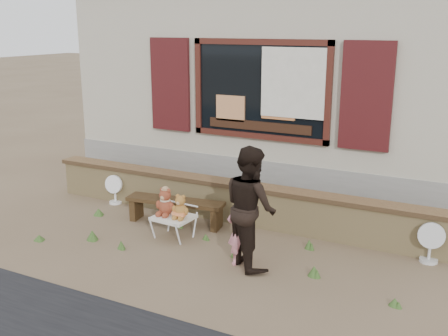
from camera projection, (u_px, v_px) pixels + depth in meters
The scene contains 12 objects.
ground at pixel (206, 242), 7.79m from camera, with size 80.00×80.00×0.00m, color brown.
shopfront at pixel (307, 80), 11.11m from camera, with size 8.04×5.13×4.00m.
brick_wall at pixel (235, 201), 8.56m from camera, with size 7.10×0.36×0.67m.
bench at pixel (175, 206), 8.43m from camera, with size 1.65×0.57×0.42m.
folding_chair at pixel (174, 218), 7.88m from camera, with size 0.60×0.54×0.35m.
teddy_bear_left at pixel (166, 201), 7.88m from camera, with size 0.31×0.27×0.43m, color brown, non-canonical shape.
teddy_bear_right at pixel (181, 206), 7.75m from camera, with size 0.27×0.24×0.37m, color brown, non-canonical shape.
child at pixel (241, 230), 6.94m from camera, with size 0.36×0.24×0.99m, color pink.
adult at pixel (250, 207), 6.86m from camera, with size 0.80×0.62×1.64m, color black.
fan_left at pixel (115, 189), 9.41m from camera, with size 0.34×0.23×0.54m.
fan_right at pixel (430, 242), 7.07m from camera, with size 0.37×0.24×0.58m.
grass_tufts at pixel (180, 242), 7.65m from camera, with size 5.24×1.69×0.15m.
Camera 1 is at (3.52, -6.30, 3.13)m, focal length 42.00 mm.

